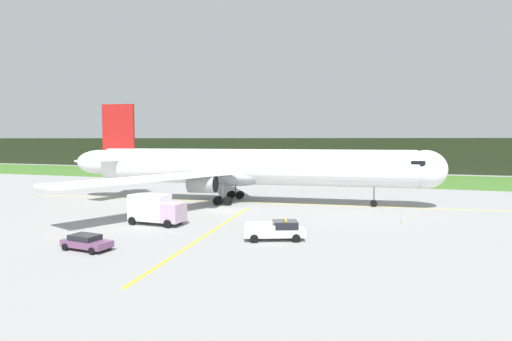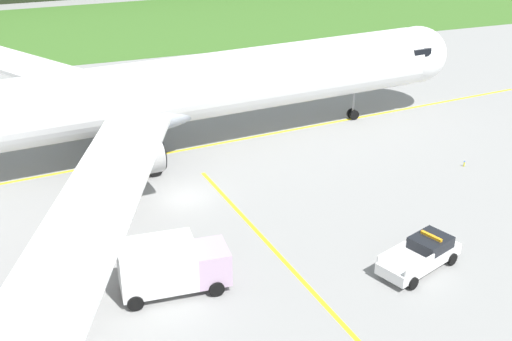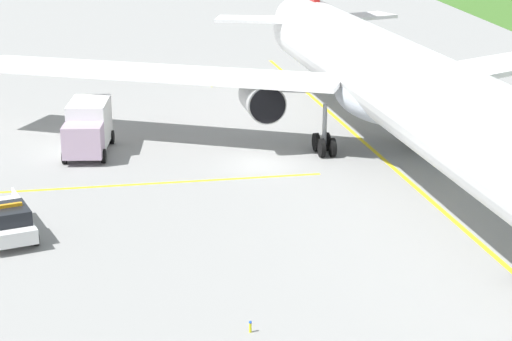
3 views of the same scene
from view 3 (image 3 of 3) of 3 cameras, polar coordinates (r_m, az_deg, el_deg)
ground at (r=55.00m, az=0.35°, el=0.40°), size 320.00×320.00×0.00m
taxiway_centerline_main at (r=55.39m, az=8.64°, el=0.33°), size 73.40×8.22×0.01m
taxiway_centerline_spur at (r=51.68m, az=-13.69°, el=-1.23°), size 3.81×32.57×0.01m
airliner at (r=54.76m, az=8.65°, el=5.69°), size 55.89×52.17×14.78m
ops_pickup_truck at (r=44.83m, az=-15.82°, el=-3.05°), size 5.97×3.99×1.94m
catering_truck at (r=57.99m, az=-10.73°, el=2.76°), size 6.20×2.88×3.44m
taxiway_edge_light_east at (r=34.35m, az=-0.37°, el=-9.95°), size 0.12×0.12×0.48m
taxiway_edge_light_west at (r=77.38m, az=-2.86°, el=5.52°), size 0.12×0.12×0.40m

